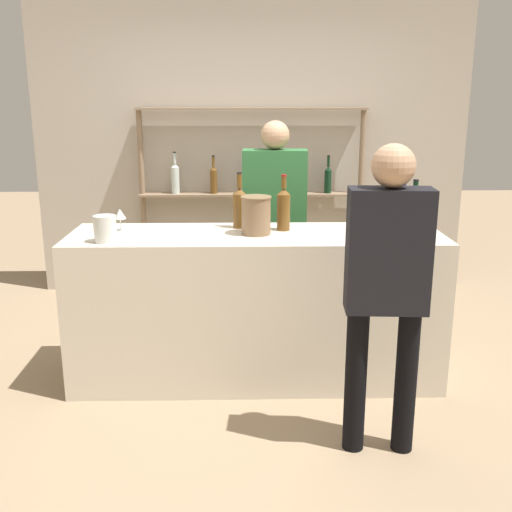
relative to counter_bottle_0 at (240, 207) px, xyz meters
The scene contains 14 objects.
ground_plane 1.13m from the counter_bottle_0, 59.62° to the right, with size 16.00×16.00×0.00m, color #9E8466.
bar_counter 0.66m from the counter_bottle_0, 59.62° to the right, with size 2.35×0.67×0.97m, color beige.
back_wall 1.78m from the counter_bottle_0, 86.63° to the left, with size 3.95×0.12×2.80m, color #B2A899.
back_shelf 1.58m from the counter_bottle_0, 86.48° to the left, with size 2.04×0.18×1.71m.
counter_bottle_0 is the anchor object (origin of this frame).
counter_bottle_1 1.10m from the counter_bottle_0, 14.03° to the right, with size 0.08×0.08×0.35m.
counter_bottle_2 0.94m from the counter_bottle_0, 13.50° to the right, with size 0.08×0.08×0.32m.
counter_bottle_3 1.03m from the counter_bottle_0, 19.03° to the right, with size 0.08×0.08×0.36m.
counter_bottle_4 0.29m from the counter_bottle_0, 15.61° to the right, with size 0.08×0.08×0.36m.
wine_glass 0.77m from the counter_bottle_0, behind, with size 0.08×0.08×0.14m.
ice_bucket 0.22m from the counter_bottle_0, 62.64° to the right, with size 0.19×0.19×0.24m.
cork_jar 0.88m from the counter_bottle_0, 154.25° to the right, with size 0.13×0.13×0.16m.
customer_right 1.28m from the counter_bottle_0, 55.11° to the right, with size 0.41×0.21×1.60m.
server_behind_counter 0.75m from the counter_bottle_0, 68.94° to the left, with size 0.50×0.24×1.64m.
Camera 1 is at (-0.08, -3.67, 1.81)m, focal length 42.00 mm.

